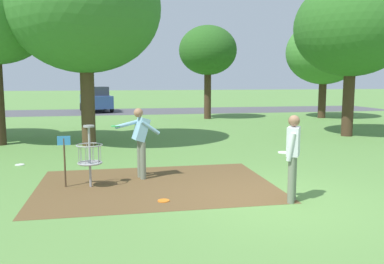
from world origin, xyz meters
name	(u,v)px	position (x,y,z in m)	size (l,w,h in m)	color
ground_plane	(278,201)	(0.00, 0.00, 0.00)	(160.00, 160.00, 0.00)	#5B8942
dirt_tee_pad	(156,185)	(-2.25, 1.66, 0.00)	(5.28, 3.79, 0.01)	brown
disc_golf_basket	(87,154)	(-3.76, 1.80, 0.75)	(0.98, 0.58, 1.39)	#9E9EA3
player_foreground_watching	(293,153)	(0.25, -0.08, 0.97)	(0.45, 0.48, 1.71)	slate
player_throwing	(140,138)	(-2.54, 2.38, 0.99)	(1.17, 0.44, 1.71)	slate
frisbee_near_basket	(164,201)	(-2.23, 0.41, 0.01)	(0.24, 0.24, 0.02)	orange
frisbee_mid_grass	(20,165)	(-5.78, 4.54, 0.01)	(0.25, 0.25, 0.02)	white
tree_near_left	(352,28)	(6.53, 8.16, 4.47)	(4.69, 4.69, 6.49)	#422D1E
tree_mid_right	(324,52)	(9.50, 15.75, 4.00)	(4.59, 4.59, 5.97)	#422D1E
tree_far_left	(208,51)	(2.43, 16.58, 4.05)	(3.44, 3.44, 5.56)	#422D1E
tree_far_center	(85,8)	(-4.07, 7.72, 4.85)	(5.34, 5.34, 7.14)	#4C3823
parking_lot_strip	(157,111)	(0.00, 22.97, 0.00)	(36.00, 6.00, 0.01)	#4C4C51
parked_car_leftmost	(96,99)	(-4.45, 23.45, 0.92)	(2.59, 4.47, 1.84)	#2D4784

